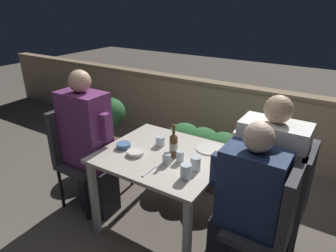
{
  "coord_description": "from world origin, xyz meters",
  "views": [
    {
      "loc": [
        1.19,
        -1.8,
        1.89
      ],
      "look_at": [
        0.0,
        0.07,
        0.95
      ],
      "focal_mm": 32.0,
      "sensor_mm": 36.0,
      "label": 1
    }
  ],
  "objects_px": {
    "beer_bottle": "(173,145)",
    "potted_plant": "(110,123)",
    "chair_left_far": "(99,136)",
    "person_white_polo": "(263,180)",
    "person_navy_jumper": "(244,205)",
    "chair_left_near": "(76,149)",
    "person_purple_stripe": "(89,145)",
    "chair_right_near": "(275,220)",
    "chair_right_far": "(290,197)"
  },
  "relations": [
    {
      "from": "chair_right_near",
      "to": "person_white_polo",
      "type": "xyz_separation_m",
      "value": [
        -0.17,
        0.3,
        0.07
      ]
    },
    {
      "from": "chair_left_far",
      "to": "person_white_polo",
      "type": "bearing_deg",
      "value": -0.47
    },
    {
      "from": "chair_right_far",
      "to": "chair_right_near",
      "type": "bearing_deg",
      "value": -95.35
    },
    {
      "from": "chair_left_near",
      "to": "chair_right_far",
      "type": "relative_size",
      "value": 1.0
    },
    {
      "from": "person_purple_stripe",
      "to": "chair_left_far",
      "type": "relative_size",
      "value": 1.38
    },
    {
      "from": "person_purple_stripe",
      "to": "person_navy_jumper",
      "type": "height_order",
      "value": "person_purple_stripe"
    },
    {
      "from": "person_purple_stripe",
      "to": "beer_bottle",
      "type": "relative_size",
      "value": 4.93
    },
    {
      "from": "chair_left_near",
      "to": "chair_left_far",
      "type": "xyz_separation_m",
      "value": [
        -0.01,
        0.32,
        0.0
      ]
    },
    {
      "from": "potted_plant",
      "to": "person_purple_stripe",
      "type": "bearing_deg",
      "value": -57.23
    },
    {
      "from": "person_purple_stripe",
      "to": "person_white_polo",
      "type": "bearing_deg",
      "value": 11.69
    },
    {
      "from": "chair_left_near",
      "to": "potted_plant",
      "type": "xyz_separation_m",
      "value": [
        -0.32,
        0.8,
        -0.09
      ]
    },
    {
      "from": "chair_right_far",
      "to": "potted_plant",
      "type": "distance_m",
      "value": 2.25
    },
    {
      "from": "person_white_polo",
      "to": "beer_bottle",
      "type": "bearing_deg",
      "value": -166.63
    },
    {
      "from": "beer_bottle",
      "to": "person_navy_jumper",
      "type": "bearing_deg",
      "value": -12.42
    },
    {
      "from": "chair_right_near",
      "to": "chair_right_far",
      "type": "bearing_deg",
      "value": 84.65
    },
    {
      "from": "person_white_polo",
      "to": "chair_right_near",
      "type": "bearing_deg",
      "value": -60.6
    },
    {
      "from": "chair_left_far",
      "to": "beer_bottle",
      "type": "height_order",
      "value": "beer_bottle"
    },
    {
      "from": "chair_right_near",
      "to": "person_navy_jumper",
      "type": "xyz_separation_m",
      "value": [
        -0.2,
        0.0,
        0.03
      ]
    },
    {
      "from": "chair_left_far",
      "to": "chair_right_near",
      "type": "xyz_separation_m",
      "value": [
        1.86,
        -0.32,
        0.0
      ]
    },
    {
      "from": "chair_left_far",
      "to": "chair_right_near",
      "type": "relative_size",
      "value": 1.0
    },
    {
      "from": "chair_right_near",
      "to": "beer_bottle",
      "type": "height_order",
      "value": "beer_bottle"
    },
    {
      "from": "beer_bottle",
      "to": "person_white_polo",
      "type": "bearing_deg",
      "value": 13.37
    },
    {
      "from": "person_navy_jumper",
      "to": "chair_left_far",
      "type": "bearing_deg",
      "value": 169.16
    },
    {
      "from": "potted_plant",
      "to": "chair_left_near",
      "type": "bearing_deg",
      "value": -68.34
    },
    {
      "from": "chair_left_near",
      "to": "chair_right_far",
      "type": "xyz_separation_m",
      "value": [
        1.87,
        0.31,
        0.0
      ]
    },
    {
      "from": "chair_left_near",
      "to": "chair_right_far",
      "type": "distance_m",
      "value": 1.9
    },
    {
      "from": "person_purple_stripe",
      "to": "person_navy_jumper",
      "type": "xyz_separation_m",
      "value": [
        1.44,
        0.0,
        -0.07
      ]
    },
    {
      "from": "chair_left_near",
      "to": "person_white_polo",
      "type": "bearing_deg",
      "value": 10.34
    },
    {
      "from": "chair_left_near",
      "to": "beer_bottle",
      "type": "xyz_separation_m",
      "value": [
        1.0,
        0.14,
        0.25
      ]
    },
    {
      "from": "beer_bottle",
      "to": "chair_right_far",
      "type": "bearing_deg",
      "value": 10.41
    },
    {
      "from": "beer_bottle",
      "to": "potted_plant",
      "type": "xyz_separation_m",
      "value": [
        -1.31,
        0.66,
        -0.34
      ]
    },
    {
      "from": "chair_left_far",
      "to": "chair_right_far",
      "type": "xyz_separation_m",
      "value": [
        1.89,
        -0.01,
        0.0
      ]
    },
    {
      "from": "person_purple_stripe",
      "to": "chair_left_far",
      "type": "height_order",
      "value": "person_purple_stripe"
    },
    {
      "from": "person_purple_stripe",
      "to": "person_navy_jumper",
      "type": "bearing_deg",
      "value": 0.07
    },
    {
      "from": "chair_left_near",
      "to": "beer_bottle",
      "type": "bearing_deg",
      "value": 8.24
    },
    {
      "from": "person_white_polo",
      "to": "chair_right_far",
      "type": "bearing_deg",
      "value": 0.0
    },
    {
      "from": "chair_right_near",
      "to": "chair_left_near",
      "type": "bearing_deg",
      "value": -179.94
    },
    {
      "from": "person_white_polo",
      "to": "beer_bottle",
      "type": "height_order",
      "value": "person_white_polo"
    },
    {
      "from": "person_purple_stripe",
      "to": "person_navy_jumper",
      "type": "distance_m",
      "value": 1.45
    },
    {
      "from": "potted_plant",
      "to": "chair_right_far",
      "type": "bearing_deg",
      "value": -12.8
    },
    {
      "from": "beer_bottle",
      "to": "potted_plant",
      "type": "relative_size",
      "value": 0.34
    },
    {
      "from": "beer_bottle",
      "to": "potted_plant",
      "type": "distance_m",
      "value": 1.51
    },
    {
      "from": "person_navy_jumper",
      "to": "chair_right_far",
      "type": "bearing_deg",
      "value": 52.73
    },
    {
      "from": "person_purple_stripe",
      "to": "chair_left_far",
      "type": "xyz_separation_m",
      "value": [
        -0.21,
        0.32,
        -0.1
      ]
    },
    {
      "from": "chair_right_far",
      "to": "beer_bottle",
      "type": "xyz_separation_m",
      "value": [
        -0.88,
        -0.16,
        0.25
      ]
    },
    {
      "from": "person_purple_stripe",
      "to": "potted_plant",
      "type": "distance_m",
      "value": 0.97
    },
    {
      "from": "chair_left_near",
      "to": "person_purple_stripe",
      "type": "relative_size",
      "value": 0.72
    },
    {
      "from": "chair_right_near",
      "to": "potted_plant",
      "type": "bearing_deg",
      "value": 159.67
    },
    {
      "from": "chair_left_near",
      "to": "potted_plant",
      "type": "relative_size",
      "value": 1.2
    },
    {
      "from": "person_navy_jumper",
      "to": "person_white_polo",
      "type": "bearing_deg",
      "value": 84.07
    }
  ]
}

